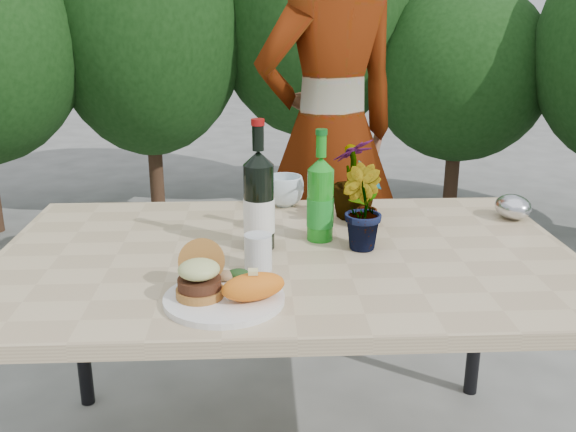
{
  "coord_description": "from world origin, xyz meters",
  "views": [
    {
      "loc": [
        -0.08,
        -1.67,
        1.4
      ],
      "look_at": [
        0.0,
        -0.08,
        0.88
      ],
      "focal_mm": 40.0,
      "sensor_mm": 36.0,
      "label": 1
    }
  ],
  "objects_px": {
    "patio_table": "(287,271)",
    "person": "(330,134)",
    "dinner_plate": "(224,299)",
    "wine_bottle": "(259,202)"
  },
  "relations": [
    {
      "from": "patio_table",
      "to": "person",
      "type": "relative_size",
      "value": 0.89
    },
    {
      "from": "dinner_plate",
      "to": "person",
      "type": "xyz_separation_m",
      "value": [
        0.38,
        1.24,
        0.14
      ]
    },
    {
      "from": "dinner_plate",
      "to": "wine_bottle",
      "type": "relative_size",
      "value": 0.77
    },
    {
      "from": "wine_bottle",
      "to": "person",
      "type": "relative_size",
      "value": 0.2
    },
    {
      "from": "person",
      "to": "wine_bottle",
      "type": "bearing_deg",
      "value": 48.9
    },
    {
      "from": "dinner_plate",
      "to": "patio_table",
      "type": "bearing_deg",
      "value": 63.23
    },
    {
      "from": "person",
      "to": "patio_table",
      "type": "bearing_deg",
      "value": 53.88
    },
    {
      "from": "patio_table",
      "to": "person",
      "type": "xyz_separation_m",
      "value": [
        0.22,
        0.93,
        0.21
      ]
    },
    {
      "from": "wine_bottle",
      "to": "person",
      "type": "distance_m",
      "value": 0.94
    },
    {
      "from": "patio_table",
      "to": "dinner_plate",
      "type": "relative_size",
      "value": 5.71
    }
  ]
}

